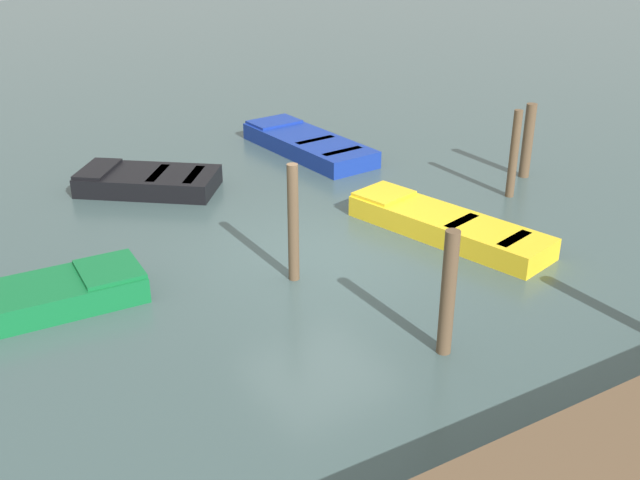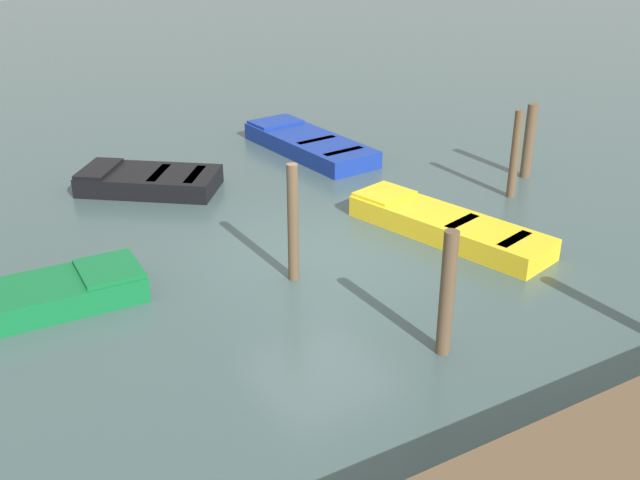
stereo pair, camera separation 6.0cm
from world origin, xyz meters
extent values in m
plane|color=#384C4C|center=(0.00, 0.00, 0.00)|extent=(80.00, 80.00, 0.00)
cube|color=gold|center=(-2.45, 0.58, 0.20)|extent=(1.80, 4.06, 0.40)
cube|color=#4C3319|center=(-2.45, 0.58, 0.34)|extent=(1.45, 3.43, 0.04)
cube|color=gold|center=(-2.16, -0.93, 0.43)|extent=(1.12, 1.03, 0.06)
cube|color=#42301E|center=(-2.50, 0.87, 0.38)|extent=(0.87, 0.35, 0.04)
cube|color=#42301E|center=(-2.70, 1.92, 0.38)|extent=(0.87, 0.35, 0.04)
cube|color=black|center=(1.11, -4.78, 0.20)|extent=(3.06, 2.95, 0.40)
cube|color=gray|center=(1.11, -4.78, 0.34)|extent=(2.54, 2.44, 0.04)
cube|color=black|center=(1.94, -5.53, 0.43)|extent=(1.31, 1.36, 0.06)
cube|color=#776E5D|center=(0.95, -4.64, 0.38)|extent=(0.88, 0.95, 0.04)
cube|color=#776E5D|center=(0.37, -4.12, 0.38)|extent=(0.88, 0.95, 0.04)
cube|color=#0F602D|center=(5.01, -1.01, 0.20)|extent=(4.22, 1.59, 0.40)
cube|color=orange|center=(5.01, -1.01, 0.34)|extent=(3.58, 1.27, 0.04)
cube|color=#0F602D|center=(3.41, -0.85, 0.43)|extent=(1.01, 1.14, 0.06)
cube|color=navy|center=(-3.10, -4.97, 0.20)|extent=(1.46, 3.91, 0.40)
cube|color=silver|center=(-3.10, -4.97, 0.34)|extent=(1.14, 3.32, 0.04)
cube|color=navy|center=(-3.06, -6.48, 0.43)|extent=(1.25, 0.88, 0.06)
cube|color=#A4A49F|center=(-3.11, -4.68, 0.38)|extent=(1.07, 0.23, 0.04)
cube|color=#A4A49F|center=(-3.13, -3.61, 0.38)|extent=(1.07, 0.23, 0.04)
cylinder|color=brown|center=(-6.11, -0.81, 0.83)|extent=(0.23, 0.23, 1.65)
cylinder|color=brown|center=(0.78, 0.38, 0.99)|extent=(0.18, 0.18, 1.98)
cylinder|color=brown|center=(-4.93, -0.16, 0.92)|extent=(0.18, 0.18, 1.84)
cylinder|color=brown|center=(0.26, 3.35, 0.91)|extent=(0.20, 0.20, 1.82)
camera|label=1|loc=(6.57, 9.46, 5.69)|focal=41.63mm
camera|label=2|loc=(6.52, 9.49, 5.69)|focal=41.63mm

